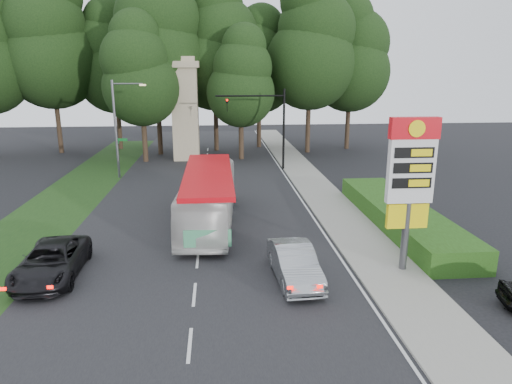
{
  "coord_description": "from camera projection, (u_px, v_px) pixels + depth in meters",
  "views": [
    {
      "loc": [
        1.02,
        -16.23,
        8.67
      ],
      "look_at": [
        3.13,
        8.05,
        2.2
      ],
      "focal_mm": 32.0,
      "sensor_mm": 36.0,
      "label": 1
    }
  ],
  "objects": [
    {
      "name": "grass_verge_left",
      "position": [
        78.0,
        190.0,
        34.3
      ],
      "size": [
        5.0,
        50.0,
        0.02
      ],
      "primitive_type": "cube",
      "color": "#193814",
      "rests_on": "ground"
    },
    {
      "name": "tree_center_left",
      "position": [
        155.0,
        37.0,
        46.04
      ],
      "size": [
        10.08,
        10.08,
        19.8
      ],
      "color": "#2D2116",
      "rests_on": "ground"
    },
    {
      "name": "tree_east_mid",
      "position": [
        310.0,
        45.0,
        47.55
      ],
      "size": [
        9.52,
        9.52,
        18.7
      ],
      "color": "#2D2116",
      "rests_on": "ground"
    },
    {
      "name": "tree_monument_right",
      "position": [
        241.0,
        78.0,
        44.41
      ],
      "size": [
        6.72,
        6.72,
        13.2
      ],
      "color": "#2D2116",
      "rests_on": "ground"
    },
    {
      "name": "suv_charcoal",
      "position": [
        52.0,
        261.0,
        19.68
      ],
      "size": [
        2.61,
        5.34,
        1.46
      ],
      "primitive_type": "imported",
      "rotation": [
        0.0,
        0.0,
        0.04
      ],
      "color": "black",
      "rests_on": "ground"
    },
    {
      "name": "tree_east_near",
      "position": [
        259.0,
        62.0,
        51.41
      ],
      "size": [
        8.12,
        8.12,
        15.95
      ],
      "color": "#2D2116",
      "rests_on": "ground"
    },
    {
      "name": "sedan_silver",
      "position": [
        294.0,
        263.0,
        19.37
      ],
      "size": [
        1.91,
        4.72,
        1.52
      ],
      "primitive_type": "imported",
      "rotation": [
        0.0,
        0.0,
        0.06
      ],
      "color": "#969A9D",
      "rests_on": "ground"
    },
    {
      "name": "tree_west_mid",
      "position": [
        49.0,
        41.0,
        47.13
      ],
      "size": [
        9.8,
        9.8,
        19.25
      ],
      "color": "#2D2116",
      "rests_on": "ground"
    },
    {
      "name": "tree_west_near",
      "position": [
        114.0,
        59.0,
        49.99
      ],
      "size": [
        8.4,
        8.4,
        16.5
      ],
      "color": "#2D2116",
      "rests_on": "ground"
    },
    {
      "name": "tree_far_east",
      "position": [
        351.0,
        55.0,
        50.15
      ],
      "size": [
        8.68,
        8.68,
        17.05
      ],
      "color": "#2D2116",
      "rests_on": "ground"
    },
    {
      "name": "ground",
      "position": [
        194.0,
        301.0,
        17.77
      ],
      "size": [
        120.0,
        120.0,
        0.0
      ],
      "primitive_type": "plane",
      "color": "black",
      "rests_on": "ground"
    },
    {
      "name": "tree_monument_left",
      "position": [
        140.0,
        71.0,
        42.96
      ],
      "size": [
        7.28,
        7.28,
        14.3
      ],
      "color": "#2D2116",
      "rests_on": "ground"
    },
    {
      "name": "traffic_signal_mast",
      "position": [
        269.0,
        118.0,
        40.15
      ],
      "size": [
        6.1,
        0.35,
        7.2
      ],
      "color": "black",
      "rests_on": "ground"
    },
    {
      "name": "tree_center_right",
      "position": [
        214.0,
        48.0,
        48.73
      ],
      "size": [
        9.24,
        9.24,
        18.15
      ],
      "color": "#2D2116",
      "rests_on": "ground"
    },
    {
      "name": "hedge",
      "position": [
        400.0,
        216.0,
        26.28
      ],
      "size": [
        3.0,
        14.0,
        1.2
      ],
      "primitive_type": "cube",
      "color": "#224311",
      "rests_on": "ground"
    },
    {
      "name": "road_surface",
      "position": [
        202.0,
        210.0,
        29.32
      ],
      "size": [
        14.0,
        80.0,
        0.02
      ],
      "primitive_type": "cube",
      "color": "black",
      "rests_on": "ground"
    },
    {
      "name": "transit_bus",
      "position": [
        209.0,
        198.0,
        26.41
      ],
      "size": [
        3.36,
        11.35,
        3.12
      ],
      "primitive_type": "imported",
      "rotation": [
        0.0,
        0.0,
        -0.07
      ],
      "color": "silver",
      "rests_on": "ground"
    },
    {
      "name": "streetlight_signs",
      "position": [
        118.0,
        125.0,
        37.24
      ],
      "size": [
        2.75,
        0.98,
        8.0
      ],
      "color": "#59595E",
      "rests_on": "ground"
    },
    {
      "name": "gas_station_pylon",
      "position": [
        411.0,
        174.0,
        19.32
      ],
      "size": [
        2.1,
        0.45,
        6.85
      ],
      "color": "#59595E",
      "rests_on": "ground"
    },
    {
      "name": "monument",
      "position": [
        185.0,
        108.0,
        45.18
      ],
      "size": [
        3.0,
        3.0,
        10.05
      ],
      "color": "tan",
      "rests_on": "ground"
    },
    {
      "name": "sidewalk_right",
      "position": [
        332.0,
        206.0,
        30.02
      ],
      "size": [
        3.0,
        80.0,
        0.12
      ],
      "primitive_type": "cube",
      "color": "gray",
      "rests_on": "ground"
    }
  ]
}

